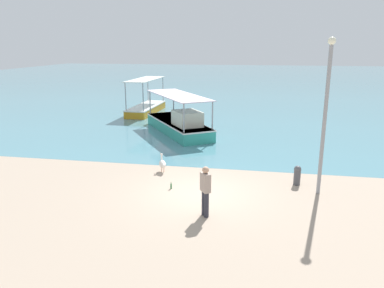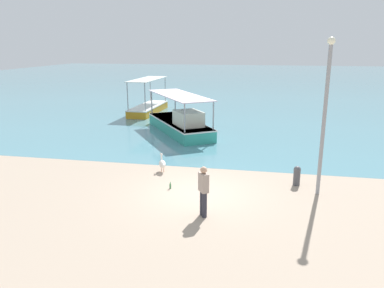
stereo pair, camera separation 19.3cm
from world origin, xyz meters
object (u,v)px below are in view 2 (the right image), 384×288
Objects in this scene: pelican at (162,163)px; glass_bottle at (170,186)px; fishing_boat_near_left at (148,107)px; mooring_bollard at (297,175)px; lamp_post at (325,109)px; fishing_boat_near_right at (181,123)px; fisherman_standing at (203,190)px.

glass_bottle is at bearing -66.19° from pelican.
fishing_boat_near_left is 21.81× the size of glass_bottle.
lamp_post is at bearing -46.35° from mooring_bollard.
fishing_boat_near_left is at bearing 110.30° from glass_bottle.
glass_bottle is at bearing -79.82° from fishing_boat_near_right.
fisherman_standing is at bearing -67.34° from fishing_boat_near_left.
fishing_boat_near_right is at bearing 96.43° from pelican.
glass_bottle is (-5.55, -0.57, -3.09)m from lamp_post.
lamp_post is at bearing 34.59° from fisherman_standing.
mooring_bollard is (-0.72, 0.75, -2.77)m from lamp_post.
pelican is 4.75m from fisherman_standing.
lamp_post reaches higher than fishing_boat_near_left.
pelican is 5.70m from mooring_bollard.
glass_bottle is (-4.83, -1.32, -0.31)m from mooring_bollard.
fishing_boat_near_left reaches higher than glass_bottle.
fishing_boat_near_left is 19.58m from fisherman_standing.
pelican is (0.83, -7.40, -0.25)m from fishing_boat_near_right.
pelican is 7.10m from lamp_post.
fisherman_standing is (2.48, -4.01, 0.53)m from pelican.
pelican reaches higher than mooring_bollard.
glass_bottle is at bearing 127.83° from fisherman_standing.
fishing_boat_near_right is 1.15× the size of fishing_boat_near_left.
lamp_post is at bearing -53.33° from fishing_boat_near_left.
fishing_boat_near_left is 14.94m from pelican.
lamp_post reaches higher than mooring_bollard.
fishing_boat_near_left is 3.48× the size of fisherman_standing.
pelican is at bearing 121.74° from fisherman_standing.
lamp_post is 21.01× the size of glass_bottle.
mooring_bollard is (6.50, -7.97, -0.20)m from fishing_boat_near_right.
fishing_boat_near_right is at bearing 106.20° from fisherman_standing.
fishing_boat_near_right is 8.48× the size of pelican.
fishing_boat_near_right is 7.45m from pelican.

